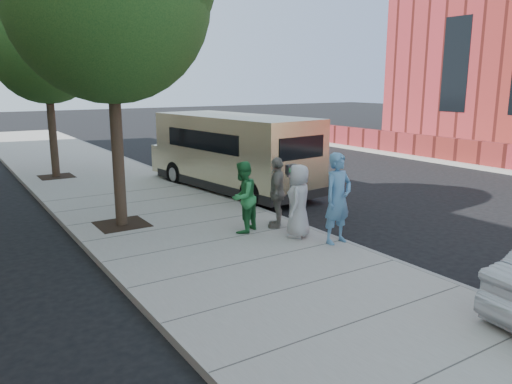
{
  "coord_description": "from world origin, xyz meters",
  "views": [
    {
      "loc": [
        -5.94,
        -9.35,
        3.58
      ],
      "look_at": [
        0.16,
        0.1,
        1.1
      ],
      "focal_mm": 35.0,
      "sensor_mm": 36.0,
      "label": 1
    }
  ],
  "objects_px": {
    "van": "(232,152)",
    "person_officer": "(338,198)",
    "person_gray_shirt": "(299,201)",
    "person_striped_polo": "(277,192)",
    "parking_meter": "(291,181)",
    "tree_far": "(46,44)",
    "person_green_shirt": "(243,197)"
  },
  "relations": [
    {
      "from": "parking_meter",
      "to": "person_officer",
      "type": "bearing_deg",
      "value": -102.85
    },
    {
      "from": "van",
      "to": "person_officer",
      "type": "distance_m",
      "value": 6.48
    },
    {
      "from": "person_green_shirt",
      "to": "person_striped_polo",
      "type": "relative_size",
      "value": 0.98
    },
    {
      "from": "van",
      "to": "person_green_shirt",
      "type": "distance_m",
      "value": 5.19
    },
    {
      "from": "person_striped_polo",
      "to": "van",
      "type": "bearing_deg",
      "value": -157.58
    },
    {
      "from": "person_green_shirt",
      "to": "parking_meter",
      "type": "bearing_deg",
      "value": 148.67
    },
    {
      "from": "person_gray_shirt",
      "to": "person_striped_polo",
      "type": "xyz_separation_m",
      "value": [
        0.05,
        0.91,
        0.02
      ]
    },
    {
      "from": "parking_meter",
      "to": "van",
      "type": "height_order",
      "value": "van"
    },
    {
      "from": "van",
      "to": "person_gray_shirt",
      "type": "distance_m",
      "value": 5.8
    },
    {
      "from": "person_officer",
      "to": "person_striped_polo",
      "type": "xyz_separation_m",
      "value": [
        -0.39,
        1.71,
        -0.14
      ]
    },
    {
      "from": "person_officer",
      "to": "person_gray_shirt",
      "type": "bearing_deg",
      "value": 114.71
    },
    {
      "from": "tree_far",
      "to": "parking_meter",
      "type": "bearing_deg",
      "value": -70.29
    },
    {
      "from": "tree_far",
      "to": "person_green_shirt",
      "type": "relative_size",
      "value": 3.9
    },
    {
      "from": "tree_far",
      "to": "person_officer",
      "type": "distance_m",
      "value": 12.62
    },
    {
      "from": "van",
      "to": "person_gray_shirt",
      "type": "relative_size",
      "value": 4.24
    },
    {
      "from": "parking_meter",
      "to": "person_striped_polo",
      "type": "xyz_separation_m",
      "value": [
        -0.44,
        -0.05,
        -0.22
      ]
    },
    {
      "from": "parking_meter",
      "to": "tree_far",
      "type": "bearing_deg",
      "value": 98.48
    },
    {
      "from": "person_officer",
      "to": "parking_meter",
      "type": "bearing_deg",
      "value": 83.96
    },
    {
      "from": "person_striped_polo",
      "to": "parking_meter",
      "type": "bearing_deg",
      "value": 136.67
    },
    {
      "from": "parking_meter",
      "to": "person_green_shirt",
      "type": "bearing_deg",
      "value": 167.41
    },
    {
      "from": "person_gray_shirt",
      "to": "person_striped_polo",
      "type": "relative_size",
      "value": 0.97
    },
    {
      "from": "van",
      "to": "person_gray_shirt",
      "type": "bearing_deg",
      "value": -112.42
    },
    {
      "from": "person_green_shirt",
      "to": "person_gray_shirt",
      "type": "height_order",
      "value": "person_green_shirt"
    },
    {
      "from": "parking_meter",
      "to": "person_striped_polo",
      "type": "relative_size",
      "value": 0.87
    },
    {
      "from": "tree_far",
      "to": "person_striped_polo",
      "type": "distance_m",
      "value": 11.01
    },
    {
      "from": "person_green_shirt",
      "to": "person_gray_shirt",
      "type": "bearing_deg",
      "value": 101.06
    },
    {
      "from": "person_officer",
      "to": "person_striped_polo",
      "type": "distance_m",
      "value": 1.76
    },
    {
      "from": "tree_far",
      "to": "person_gray_shirt",
      "type": "distance_m",
      "value": 11.82
    },
    {
      "from": "person_striped_polo",
      "to": "person_officer",
      "type": "bearing_deg",
      "value": 52.99
    },
    {
      "from": "person_green_shirt",
      "to": "tree_far",
      "type": "bearing_deg",
      "value": -107.57
    },
    {
      "from": "person_striped_polo",
      "to": "person_gray_shirt",
      "type": "bearing_deg",
      "value": 36.72
    },
    {
      "from": "person_officer",
      "to": "person_striped_polo",
      "type": "height_order",
      "value": "person_officer"
    }
  ]
}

